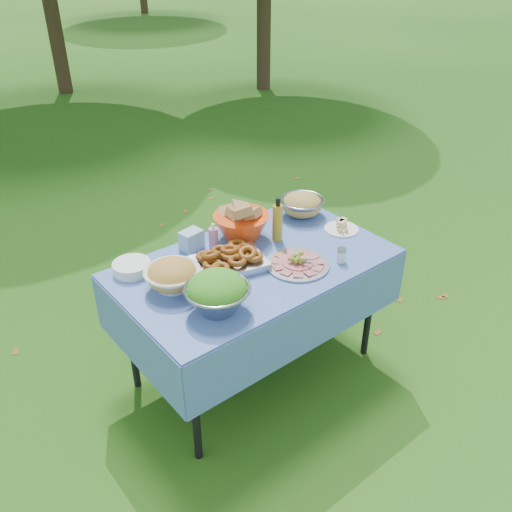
{
  "coord_description": "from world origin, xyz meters",
  "views": [
    {
      "loc": [
        -1.53,
        -1.9,
        2.3
      ],
      "look_at": [
        0.01,
        0.0,
        0.79
      ],
      "focal_mm": 38.0,
      "sensor_mm": 36.0,
      "label": 1
    }
  ],
  "objects": [
    {
      "name": "plate_stack",
      "position": [
        -0.55,
        0.32,
        0.79
      ],
      "size": [
        0.22,
        0.22,
        0.06
      ],
      "primitive_type": "cylinder",
      "rotation": [
        0.0,
        0.0,
        0.13
      ],
      "color": "white",
      "rests_on": "picnic_table"
    },
    {
      "name": "pasta_bowl_white",
      "position": [
        -0.46,
        0.06,
        0.84
      ],
      "size": [
        0.31,
        0.31,
        0.15
      ],
      "primitive_type": null,
      "rotation": [
        0.0,
        0.0,
        -0.13
      ],
      "color": "white",
      "rests_on": "picnic_table"
    },
    {
      "name": "bread_bowl",
      "position": [
        0.11,
        0.26,
        0.87
      ],
      "size": [
        0.41,
        0.41,
        0.21
      ],
      "primitive_type": null,
      "rotation": [
        0.0,
        0.0,
        0.34
      ],
      "color": "#F94C13",
      "rests_on": "picnic_table"
    },
    {
      "name": "charcuterie_platter",
      "position": [
        0.15,
        -0.17,
        0.8
      ],
      "size": [
        0.45,
        0.45,
        0.08
      ],
      "primitive_type": "cylinder",
      "rotation": [
        0.0,
        0.0,
        0.43
      ],
      "color": "#9EA2A5",
      "rests_on": "picnic_table"
    },
    {
      "name": "pasta_bowl_steel",
      "position": [
        0.57,
        0.25,
        0.83
      ],
      "size": [
        0.33,
        0.33,
        0.14
      ],
      "primitive_type": null,
      "rotation": [
        0.0,
        0.0,
        -0.25
      ],
      "color": "#94979C",
      "rests_on": "picnic_table"
    },
    {
      "name": "shaker",
      "position": [
        0.36,
        -0.29,
        0.8
      ],
      "size": [
        0.06,
        0.06,
        0.08
      ],
      "primitive_type": "cylinder",
      "rotation": [
        0.0,
        0.0,
        0.17
      ],
      "color": "white",
      "rests_on": "picnic_table"
    },
    {
      "name": "ground",
      "position": [
        0.0,
        0.0,
        0.0
      ],
      "size": [
        80.0,
        80.0,
        0.0
      ],
      "primitive_type": "plane",
      "color": "#0C3509",
      "rests_on": "ground"
    },
    {
      "name": "sanitizer_bottle",
      "position": [
        -0.08,
        0.26,
        0.83
      ],
      "size": [
        0.06,
        0.06,
        0.15
      ],
      "primitive_type": "cylinder",
      "rotation": [
        0.0,
        0.0,
        0.17
      ],
      "color": "#CD7DA1",
      "rests_on": "picnic_table"
    },
    {
      "name": "salad_bowl",
      "position": [
        -0.4,
        -0.22,
        0.86
      ],
      "size": [
        0.35,
        0.35,
        0.2
      ],
      "primitive_type": null,
      "rotation": [
        0.0,
        0.0,
        0.19
      ],
      "color": "#94979C",
      "rests_on": "picnic_table"
    },
    {
      "name": "fried_tray",
      "position": [
        -0.14,
        0.04,
        0.8
      ],
      "size": [
        0.42,
        0.35,
        0.09
      ],
      "primitive_type": "cube",
      "rotation": [
        0.0,
        0.0,
        -0.25
      ],
      "color": "#B4B5BA",
      "rests_on": "picnic_table"
    },
    {
      "name": "oil_bottle",
      "position": [
        0.25,
        0.11,
        0.89
      ],
      "size": [
        0.07,
        0.07,
        0.26
      ],
      "primitive_type": "cylinder",
      "rotation": [
        0.0,
        0.0,
        0.15
      ],
      "color": "#A99324",
      "rests_on": "picnic_table"
    },
    {
      "name": "cheese_plate",
      "position": [
        0.62,
        -0.05,
        0.79
      ],
      "size": [
        0.22,
        0.22,
        0.05
      ],
      "primitive_type": "cylinder",
      "rotation": [
        0.0,
        0.0,
        -0.08
      ],
      "color": "white",
      "rests_on": "picnic_table"
    },
    {
      "name": "wipes_box",
      "position": [
        -0.18,
        0.33,
        0.82
      ],
      "size": [
        0.13,
        0.1,
        0.11
      ],
      "primitive_type": "cube",
      "rotation": [
        0.0,
        0.0,
        0.16
      ],
      "color": "#8FC2DE",
      "rests_on": "picnic_table"
    },
    {
      "name": "picnic_table",
      "position": [
        0.0,
        0.0,
        0.38
      ],
      "size": [
        1.46,
        0.86,
        0.76
      ],
      "primitive_type": "cube",
      "color": "#84B9FF",
      "rests_on": "ground"
    }
  ]
}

